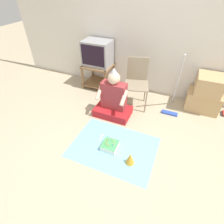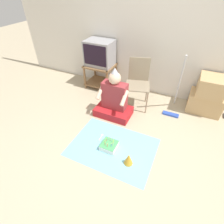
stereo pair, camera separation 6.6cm
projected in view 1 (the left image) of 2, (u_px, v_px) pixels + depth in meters
name	position (u px, v px, depth m)	size (l,w,h in m)	color
ground_plane	(118.00, 160.00, 2.39)	(16.00, 16.00, 0.00)	tan
wall_back	(162.00, 27.00, 3.00)	(6.40, 0.06, 2.55)	silver
tv_stand	(98.00, 74.00, 3.76)	(0.59, 0.50, 0.50)	olive
tv	(98.00, 53.00, 3.49)	(0.55, 0.42, 0.49)	#99999E
folding_chair	(137.00, 80.00, 3.12)	(0.51, 0.51, 0.88)	gray
cardboard_box_stack	(205.00, 94.00, 3.09)	(0.56, 0.45, 0.68)	tan
dust_mop	(174.00, 97.00, 3.05)	(0.28, 0.41, 1.10)	#2D4CB2
person_seated	(113.00, 101.00, 3.00)	(0.62, 0.40, 0.88)	red
party_cloth	(114.00, 147.00, 2.57)	(1.21, 0.88, 0.01)	#7FC6E0
birthday_cake	(110.00, 146.00, 2.52)	(0.22, 0.22, 0.15)	white
party_hat_blue	(130.00, 158.00, 2.30)	(0.12, 0.12, 0.18)	gold
plastic_spoon_near	(102.00, 136.00, 2.73)	(0.04, 0.15, 0.01)	white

